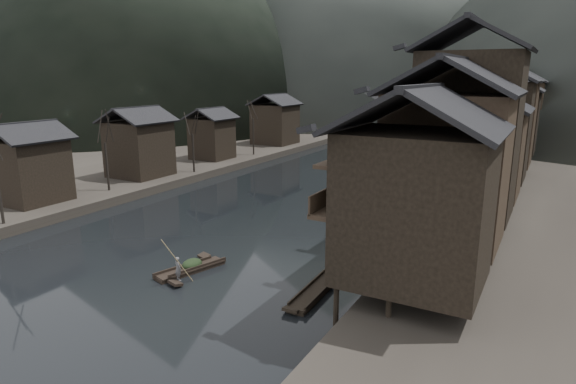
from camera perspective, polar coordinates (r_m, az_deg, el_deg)
The scene contains 12 objects.
water at distance 41.02m, azimuth -6.82°, elevation -4.73°, with size 300.00×300.00×0.00m, color black.
left_bank at distance 92.82m, azimuth -9.93°, elevation 5.94°, with size 40.00×200.00×1.20m, color #2D2823.
stilt_houses at distance 50.95m, azimuth 22.80°, elevation 8.12°, with size 9.00×67.60×16.94m.
left_houses at distance 67.82m, azimuth -11.10°, elevation 7.36°, with size 8.10×53.20×8.73m.
bare_trees at distance 57.77m, azimuth -15.08°, elevation 7.18°, with size 3.93×43.46×7.86m.
moored_sampans at distance 55.73m, azimuth 16.72°, elevation -0.03°, with size 2.97×62.54×0.47m.
midriver_boats at distance 82.00m, azimuth 14.23°, elevation 4.42°, with size 10.68×33.73×0.44m.
stone_bridge at distance 106.19m, azimuth 16.75°, elevation 8.98°, with size 40.00×6.00×9.00m.
hero_sampan at distance 33.47m, azimuth -11.45°, elevation -8.90°, with size 2.47×5.40×0.44m.
cargo_heap at distance 33.46m, azimuth -11.33°, elevation -7.81°, with size 1.18×1.55×0.71m, color black.
boatman at distance 31.51m, azimuth -12.92°, elevation -8.44°, with size 0.57×0.38×1.57m, color #5F5F61.
bamboo_pole at distance 30.49m, azimuth -12.91°, elevation -3.87°, with size 0.06×0.06×4.33m, color #8C7A51.
Camera 1 is at (23.06, -31.35, 12.96)m, focal length 30.00 mm.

